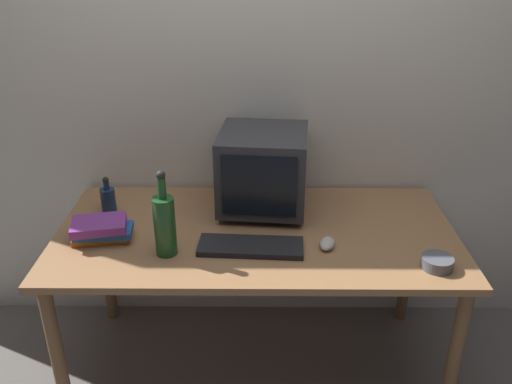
% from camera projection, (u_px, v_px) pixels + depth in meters
% --- Properties ---
extents(ground_plane, '(6.00, 6.00, 0.00)m').
position_uv_depth(ground_plane, '(256.00, 364.00, 2.61)').
color(ground_plane, slate).
extents(back_wall, '(4.00, 0.08, 2.50)m').
position_uv_depth(back_wall, '(257.00, 86.00, 2.50)').
color(back_wall, silver).
rests_on(back_wall, ground).
extents(desk, '(1.70, 0.85, 0.75)m').
position_uv_depth(desk, '(256.00, 246.00, 2.32)').
color(desk, '#9E7047').
rests_on(desk, ground).
extents(crt_monitor, '(0.41, 0.42, 0.37)m').
position_uv_depth(crt_monitor, '(263.00, 170.00, 2.38)').
color(crt_monitor, '#333338').
rests_on(crt_monitor, desk).
extents(keyboard, '(0.43, 0.17, 0.02)m').
position_uv_depth(keyboard, '(251.00, 247.00, 2.14)').
color(keyboard, black).
rests_on(keyboard, desk).
extents(computer_mouse, '(0.09, 0.11, 0.04)m').
position_uv_depth(computer_mouse, '(327.00, 243.00, 2.15)').
color(computer_mouse, beige).
rests_on(computer_mouse, desk).
extents(bottle_tall, '(0.09, 0.09, 0.36)m').
position_uv_depth(bottle_tall, '(165.00, 223.00, 2.06)').
color(bottle_tall, '#1E4C23').
rests_on(bottle_tall, desk).
extents(bottle_short, '(0.07, 0.07, 0.17)m').
position_uv_depth(bottle_short, '(108.00, 199.00, 2.42)').
color(bottle_short, navy).
rests_on(bottle_short, desk).
extents(book_stack, '(0.26, 0.19, 0.09)m').
position_uv_depth(book_stack, '(101.00, 230.00, 2.19)').
color(book_stack, orange).
rests_on(book_stack, desk).
extents(cd_spindle, '(0.12, 0.12, 0.04)m').
position_uv_depth(cd_spindle, '(437.00, 262.00, 2.02)').
color(cd_spindle, '#595B66').
rests_on(cd_spindle, desk).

